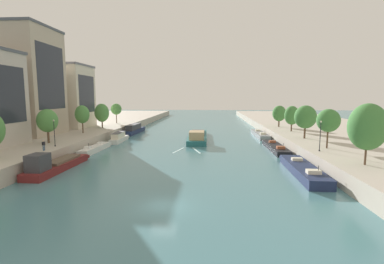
# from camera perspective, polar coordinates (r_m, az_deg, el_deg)

# --- Properties ---
(ground_plane) EXTENTS (400.00, 400.00, 0.00)m
(ground_plane) POSITION_cam_1_polar(r_m,az_deg,el_deg) (28.98, -5.73, -14.51)
(ground_plane) COLOR teal
(quay_left) EXTENTS (36.00, 170.00, 2.28)m
(quay_left) POSITION_cam_1_polar(r_m,az_deg,el_deg) (92.32, -23.53, 0.62)
(quay_left) COLOR #B7AD9E
(quay_left) RESTS_ON ground
(quay_right) EXTENTS (36.00, 170.00, 2.28)m
(quay_right) POSITION_cam_1_polar(r_m,az_deg,el_deg) (88.55, 25.65, 0.26)
(quay_right) COLOR #B7AD9E
(quay_right) RESTS_ON ground
(barge_midriver) EXTENTS (4.85, 22.87, 2.90)m
(barge_midriver) POSITION_cam_1_polar(r_m,az_deg,el_deg) (70.45, 1.11, -0.84)
(barge_midriver) COLOR #23666B
(barge_midriver) RESTS_ON ground
(wake_behind_barge) EXTENTS (5.60, 5.93, 0.03)m
(wake_behind_barge) POSITION_cam_1_polar(r_m,az_deg,el_deg) (56.51, -0.90, -3.73)
(wake_behind_barge) COLOR silver
(wake_behind_barge) RESTS_ON ground
(moored_boat_left_near) EXTENTS (3.27, 14.25, 3.25)m
(moored_boat_left_near) POSITION_cam_1_polar(r_m,az_deg,el_deg) (45.62, -25.79, -5.92)
(moored_boat_left_near) COLOR maroon
(moored_boat_left_near) RESTS_ON ground
(moored_boat_left_gap_after) EXTENTS (2.31, 11.97, 2.14)m
(moored_boat_left_gap_after) POSITION_cam_1_polar(r_m,az_deg,el_deg) (59.10, -18.79, -3.11)
(moored_boat_left_gap_after) COLOR silver
(moored_boat_left_gap_after) RESTS_ON ground
(moored_boat_left_midway) EXTENTS (2.21, 10.06, 2.29)m
(moored_boat_left_midway) POSITION_cam_1_polar(r_m,az_deg,el_deg) (69.57, -14.44, -1.12)
(moored_boat_left_midway) COLOR silver
(moored_boat_left_midway) RESTS_ON ground
(moored_boat_left_second) EXTENTS (2.99, 15.07, 2.70)m
(moored_boat_left_second) POSITION_cam_1_polar(r_m,az_deg,el_deg) (84.49, -11.53, 0.51)
(moored_boat_left_second) COLOR #1E284C
(moored_boat_left_second) RESTS_ON ground
(moored_boat_right_end) EXTENTS (3.36, 15.61, 2.33)m
(moored_boat_right_end) POSITION_cam_1_polar(r_m,az_deg,el_deg) (42.54, 21.34, -7.01)
(moored_boat_right_end) COLOR #1E284C
(moored_boat_right_end) RESTS_ON ground
(moored_boat_right_second) EXTENTS (2.74, 15.40, 2.09)m
(moored_boat_right_second) POSITION_cam_1_polar(r_m,az_deg,el_deg) (59.67, 16.39, -2.95)
(moored_boat_right_second) COLOR black
(moored_boat_right_second) RESTS_ON ground
(moored_boat_right_near) EXTENTS (2.74, 15.86, 2.25)m
(moored_boat_right_near) POSITION_cam_1_polar(r_m,az_deg,el_deg) (78.23, 13.45, -0.45)
(moored_boat_right_near) COLOR gray
(moored_boat_right_near) RESTS_ON ground
(tree_left_third) EXTENTS (3.64, 3.64, 6.16)m
(tree_left_third) POSITION_cam_1_polar(r_m,az_deg,el_deg) (57.39, -27.04, 2.03)
(tree_left_third) COLOR brown
(tree_left_third) RESTS_ON quay_left
(tree_left_distant) EXTENTS (3.22, 3.22, 6.40)m
(tree_left_distant) POSITION_cam_1_polar(r_m,az_deg,el_deg) (69.88, -21.19, 3.32)
(tree_left_distant) COLOR brown
(tree_left_distant) RESTS_ON quay_left
(tree_left_by_lamp) EXTENTS (3.83, 3.83, 6.47)m
(tree_left_by_lamp) POSITION_cam_1_polar(r_m,az_deg,el_deg) (81.03, -17.66, 3.69)
(tree_left_by_lamp) COLOR brown
(tree_left_by_lamp) RESTS_ON quay_left
(tree_left_far) EXTENTS (3.33, 3.33, 6.19)m
(tree_left_far) POSITION_cam_1_polar(r_m,az_deg,el_deg) (92.82, -14.98, 4.45)
(tree_left_far) COLOR brown
(tree_left_far) RESTS_ON quay_left
(tree_right_nearest) EXTENTS (4.48, 4.48, 7.59)m
(tree_right_nearest) POSITION_cam_1_polar(r_m,az_deg,el_deg) (40.59, 31.80, 0.88)
(tree_right_nearest) COLOR brown
(tree_right_nearest) RESTS_ON quay_right
(tree_right_far) EXTENTS (3.65, 3.65, 6.41)m
(tree_right_far) POSITION_cam_1_polar(r_m,az_deg,el_deg) (50.85, 25.70, 2.07)
(tree_right_far) COLOR brown
(tree_right_far) RESTS_ON quay_right
(tree_right_midway) EXTENTS (4.31, 4.31, 6.63)m
(tree_right_midway) POSITION_cam_1_polar(r_m,az_deg,el_deg) (61.30, 21.82, 2.81)
(tree_right_midway) COLOR brown
(tree_right_midway) RESTS_ON quay_right
(tree_right_past_mid) EXTENTS (3.52, 3.52, 6.14)m
(tree_right_past_mid) POSITION_cam_1_polar(r_m,az_deg,el_deg) (72.58, 19.41, 3.17)
(tree_right_past_mid) COLOR brown
(tree_right_past_mid) RESTS_ON quay_right
(tree_right_third) EXTENTS (3.70, 3.70, 5.90)m
(tree_right_third) POSITION_cam_1_polar(r_m,az_deg,el_deg) (82.28, 17.11, 3.58)
(tree_right_third) COLOR brown
(tree_right_third) RESTS_ON quay_right
(lamppost_left_bank) EXTENTS (0.28, 0.28, 4.53)m
(lamppost_left_bank) POSITION_cam_1_polar(r_m,az_deg,el_deg) (53.10, -25.92, 0.04)
(lamppost_left_bank) COLOR black
(lamppost_left_bank) RESTS_ON quay_left
(lamppost_right_bank) EXTENTS (0.28, 0.28, 4.72)m
(lamppost_right_bank) POSITION_cam_1_polar(r_m,az_deg,el_deg) (47.75, 24.36, -0.48)
(lamppost_right_bank) COLOR black
(lamppost_right_bank) RESTS_ON quay_right
(building_left_far_end) EXTENTS (10.84, 13.32, 23.24)m
(building_left_far_end) POSITION_cam_1_polar(r_m,az_deg,el_deg) (71.93, -30.02, 8.78)
(building_left_far_end) COLOR #B2A38E
(building_left_far_end) RESTS_ON quay_left
(building_left_middle) EXTENTS (12.61, 12.18, 16.93)m
(building_left_middle) POSITION_cam_1_polar(r_m,az_deg,el_deg) (85.20, -24.11, 6.59)
(building_left_middle) COLOR beige
(building_left_middle) RESTS_ON quay_left
(person_on_quay) EXTENTS (0.35, 0.47, 1.62)m
(person_on_quay) POSITION_cam_1_polar(r_m,az_deg,el_deg) (49.89, -27.65, -2.28)
(person_on_quay) COLOR navy
(person_on_quay) RESTS_ON quay_left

